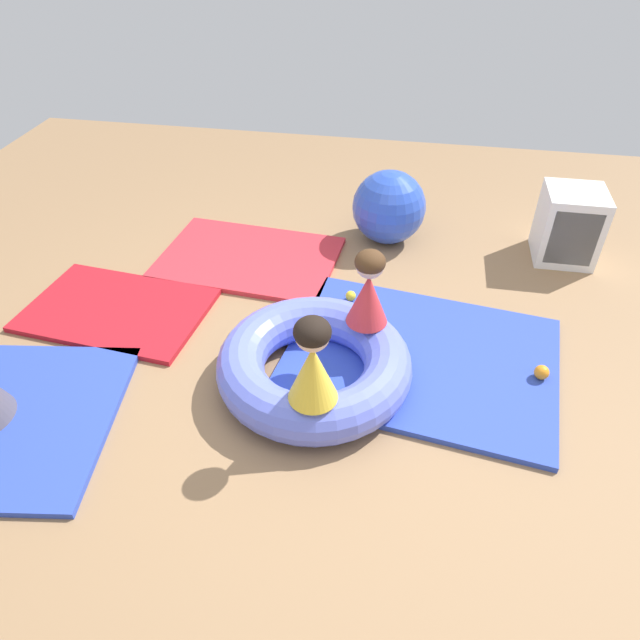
% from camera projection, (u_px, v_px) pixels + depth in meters
% --- Properties ---
extents(ground_plane, '(8.00, 8.00, 0.00)m').
position_uv_depth(ground_plane, '(307.00, 390.00, 3.43)').
color(ground_plane, '#93704C').
extents(gym_mat_front, '(1.43, 1.04, 0.04)m').
position_uv_depth(gym_mat_front, '(249.00, 258.00, 4.53)').
color(gym_mat_front, red).
rests_on(gym_mat_front, ground).
extents(gym_mat_near_right, '(1.30, 0.93, 0.04)m').
position_uv_depth(gym_mat_near_right, '(117.00, 310.00, 4.01)').
color(gym_mat_near_right, '#B21923').
rests_on(gym_mat_near_right, ground).
extents(gym_mat_near_left, '(1.83, 1.50, 0.04)m').
position_uv_depth(gym_mat_near_left, '(421.00, 357.00, 3.62)').
color(gym_mat_near_left, '#2D47B7').
rests_on(gym_mat_near_left, ground).
extents(inflatable_cushion, '(1.16, 1.16, 0.28)m').
position_uv_depth(inflatable_cushion, '(314.00, 364.00, 3.40)').
color(inflatable_cushion, '#6070E5').
rests_on(inflatable_cushion, ground).
extents(child_in_yellow, '(0.30, 0.30, 0.52)m').
position_uv_depth(child_in_yellow, '(313.00, 361.00, 2.84)').
color(child_in_yellow, yellow).
rests_on(child_in_yellow, inflatable_cushion).
extents(child_in_red, '(0.35, 0.35, 0.49)m').
position_uv_depth(child_in_red, '(368.00, 289.00, 3.34)').
color(child_in_red, red).
rests_on(child_in_red, inflatable_cushion).
extents(play_ball_red, '(0.07, 0.07, 0.07)m').
position_uv_depth(play_ball_red, '(338.00, 313.00, 3.88)').
color(play_ball_red, red).
rests_on(play_ball_red, gym_mat_near_left).
extents(play_ball_orange, '(0.09, 0.09, 0.09)m').
position_uv_depth(play_ball_orange, '(542.00, 372.00, 3.43)').
color(play_ball_orange, orange).
rests_on(play_ball_orange, gym_mat_near_left).
extents(play_ball_yellow, '(0.07, 0.07, 0.07)m').
position_uv_depth(play_ball_yellow, '(351.00, 296.00, 4.04)').
color(play_ball_yellow, yellow).
rests_on(play_ball_yellow, gym_mat_near_left).
extents(play_ball_blue, '(0.09, 0.09, 0.09)m').
position_uv_depth(play_ball_blue, '(314.00, 376.00, 3.40)').
color(play_ball_blue, blue).
rests_on(play_ball_blue, gym_mat_near_left).
extents(exercise_ball_large, '(0.59, 0.59, 0.59)m').
position_uv_depth(exercise_ball_large, '(389.00, 207.00, 4.61)').
color(exercise_ball_large, blue).
rests_on(exercise_ball_large, ground).
extents(storage_cube, '(0.44, 0.44, 0.56)m').
position_uv_depth(storage_cube, '(569.00, 227.00, 4.39)').
color(storage_cube, white).
rests_on(storage_cube, ground).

